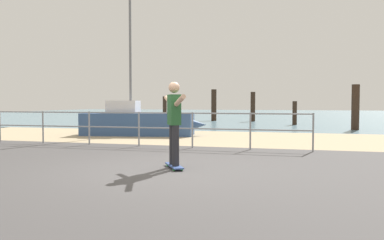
{
  "coord_description": "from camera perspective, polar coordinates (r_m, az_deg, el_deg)",
  "views": [
    {
      "loc": [
        2.5,
        -6.95,
        1.33
      ],
      "look_at": [
        0.11,
        2.0,
        0.9
      ],
      "focal_mm": 35.67,
      "sensor_mm": 36.0,
      "label": 1
    }
  ],
  "objects": [
    {
      "name": "groyne_post_4",
      "position": [
        19.73,
        23.24,
        1.74
      ],
      "size": [
        0.36,
        0.36,
        2.18
      ],
      "primitive_type": "cylinder",
      "color": "#332319",
      "rests_on": "ground"
    },
    {
      "name": "groyne_post_2",
      "position": [
        26.61,
        9.09,
        1.96
      ],
      "size": [
        0.32,
        0.32,
        2.05
      ],
      "primitive_type": "cylinder",
      "color": "#332319",
      "rests_on": "ground"
    },
    {
      "name": "groyne_post_0",
      "position": [
        25.39,
        -4.1,
        1.6
      ],
      "size": [
        0.26,
        0.26,
        1.74
      ],
      "primitive_type": "cylinder",
      "color": "#332319",
      "rests_on": "ground"
    },
    {
      "name": "ground_plane",
      "position": [
        6.59,
        -7.77,
        -9.0
      ],
      "size": [
        24.0,
        10.0,
        0.04
      ],
      "primitive_type": "cube",
      "color": "#474444",
      "rests_on": "ground"
    },
    {
      "name": "skateboarder",
      "position": [
        7.54,
        -2.69,
        0.28
      ],
      "size": [
        0.83,
        1.28,
        1.65
      ],
      "color": "#26262B",
      "rests_on": "skateboard"
    },
    {
      "name": "groyne_post_1",
      "position": [
        27.22,
        3.29,
        2.22
      ],
      "size": [
        0.37,
        0.37,
        2.26
      ],
      "primitive_type": "cylinder",
      "color": "#332319",
      "rests_on": "ground"
    },
    {
      "name": "railing_fence",
      "position": [
        11.82,
        -11.66,
        -0.46
      ],
      "size": [
        11.65,
        0.05,
        1.05
      ],
      "color": "gray",
      "rests_on": "ground"
    },
    {
      "name": "beach_strip",
      "position": [
        14.24,
        4.8,
        -2.72
      ],
      "size": [
        24.0,
        6.0,
        0.04
      ],
      "primitive_type": "cube",
      "color": "tan",
      "rests_on": "ground"
    },
    {
      "name": "sailboat",
      "position": [
        15.37,
        -7.49,
        -0.38
      ],
      "size": [
        5.06,
        2.05,
        5.49
      ],
      "color": "#335184",
      "rests_on": "ground"
    },
    {
      "name": "groyne_post_3",
      "position": [
        23.04,
        15.1,
        0.99
      ],
      "size": [
        0.26,
        0.26,
        1.4
      ],
      "primitive_type": "cylinder",
      "color": "#332319",
      "rests_on": "ground"
    },
    {
      "name": "sea_surface",
      "position": [
        42.05,
        11.56,
        0.78
      ],
      "size": [
        72.0,
        50.0,
        0.04
      ],
      "primitive_type": "cube",
      "color": "slate",
      "rests_on": "ground"
    },
    {
      "name": "skateboard",
      "position": [
        7.64,
        -2.68,
        -6.85
      ],
      "size": [
        0.59,
        0.79,
        0.08
      ],
      "color": "#334C8C",
      "rests_on": "ground"
    }
  ]
}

